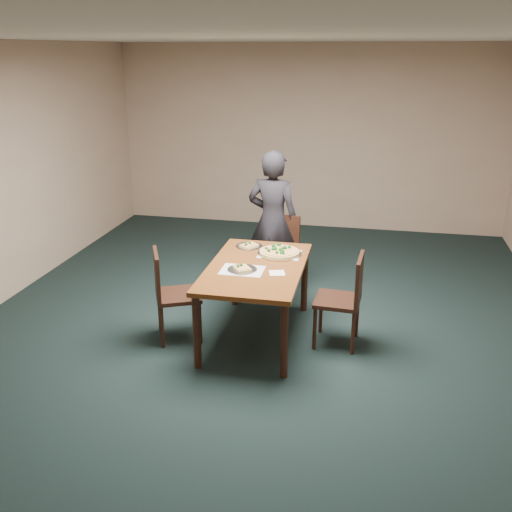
% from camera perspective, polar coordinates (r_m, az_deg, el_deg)
% --- Properties ---
extents(ground, '(8.00, 8.00, 0.00)m').
position_cam_1_polar(ground, '(5.66, 0.08, -8.50)').
color(ground, black).
rests_on(ground, ground).
extents(room_shell, '(8.00, 8.00, 8.00)m').
position_cam_1_polar(room_shell, '(5.07, 0.09, 9.05)').
color(room_shell, tan).
rests_on(room_shell, ground).
extents(dining_table, '(0.90, 1.50, 0.75)m').
position_cam_1_polar(dining_table, '(5.48, -0.00, -1.89)').
color(dining_table, '#5E2E12').
rests_on(dining_table, ground).
extents(chair_far, '(0.47, 0.47, 0.91)m').
position_cam_1_polar(chair_far, '(6.58, 2.34, 0.58)').
color(chair_far, black).
rests_on(chair_far, ground).
extents(chair_left, '(0.56, 0.56, 0.91)m').
position_cam_1_polar(chair_left, '(5.56, -8.61, -3.38)').
color(chair_left, black).
rests_on(chair_left, ground).
extents(chair_right, '(0.45, 0.45, 0.91)m').
position_cam_1_polar(chair_right, '(5.46, 9.00, -3.89)').
color(chair_right, black).
rests_on(chair_right, ground).
extents(diner, '(0.65, 0.48, 1.65)m').
position_cam_1_polar(diner, '(6.61, 1.70, 3.51)').
color(diner, black).
rests_on(diner, ground).
extents(placemat_main, '(0.42, 0.32, 0.00)m').
position_cam_1_polar(placemat_main, '(5.76, 2.37, 0.20)').
color(placemat_main, white).
rests_on(placemat_main, dining_table).
extents(placemat_near, '(0.40, 0.30, 0.00)m').
position_cam_1_polar(placemat_near, '(5.34, -1.39, -1.43)').
color(placemat_near, white).
rests_on(placemat_near, dining_table).
extents(pizza_pan, '(0.44, 0.44, 0.07)m').
position_cam_1_polar(pizza_pan, '(5.76, 2.36, 0.42)').
color(pizza_pan, silver).
rests_on(pizza_pan, dining_table).
extents(slice_plate_near, '(0.28, 0.28, 0.06)m').
position_cam_1_polar(slice_plate_near, '(5.34, -1.40, -1.30)').
color(slice_plate_near, silver).
rests_on(slice_plate_near, dining_table).
extents(slice_plate_far, '(0.28, 0.28, 0.06)m').
position_cam_1_polar(slice_plate_far, '(5.97, -0.71, 1.04)').
color(slice_plate_far, silver).
rests_on(slice_plate_far, dining_table).
extents(napkin, '(0.17, 0.17, 0.01)m').
position_cam_1_polar(napkin, '(5.27, 2.11, -1.72)').
color(napkin, white).
rests_on(napkin, dining_table).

